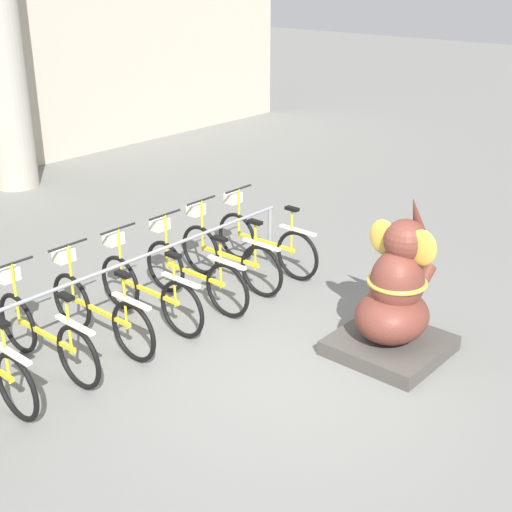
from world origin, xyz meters
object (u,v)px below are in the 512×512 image
(bicycle_4, at_px, (147,289))
(bicycle_5, at_px, (193,272))
(bicycle_7, at_px, (264,240))
(bicycle_3, at_px, (98,309))
(bicycle_6, at_px, (228,254))
(elephant_statue, at_px, (395,302))
(bicycle_2, at_px, (44,332))

(bicycle_4, xyz_separation_m, bicycle_5, (0.66, -0.04, 0.00))
(bicycle_7, bearing_deg, bicycle_3, 179.58)
(bicycle_6, relative_size, bicycle_7, 1.00)
(bicycle_4, height_order, elephant_statue, elephant_statue)
(bicycle_6, bearing_deg, bicycle_4, -179.34)
(bicycle_5, xyz_separation_m, elephant_statue, (0.56, -2.38, 0.16))
(bicycle_6, height_order, elephant_statue, elephant_statue)
(bicycle_2, xyz_separation_m, bicycle_3, (0.66, -0.00, 0.00))
(elephant_statue, bearing_deg, bicycle_4, 116.73)
(bicycle_4, distance_m, elephant_statue, 2.72)
(bicycle_4, height_order, bicycle_7, same)
(bicycle_2, relative_size, bicycle_6, 1.00)
(bicycle_4, bearing_deg, bicycle_2, 179.49)
(bicycle_7, bearing_deg, bicycle_4, 179.66)
(bicycle_4, bearing_deg, bicycle_7, -0.34)
(bicycle_7, xyz_separation_m, elephant_statue, (-0.77, -2.41, 0.16))
(bicycle_4, xyz_separation_m, bicycle_6, (1.33, 0.02, 0.00))
(bicycle_3, height_order, bicycle_7, same)
(bicycle_4, relative_size, bicycle_7, 1.00)
(elephant_statue, bearing_deg, bicycle_3, 127.78)
(bicycle_3, relative_size, bicycle_7, 1.00)
(bicycle_2, bearing_deg, elephant_statue, -43.71)
(bicycle_2, height_order, elephant_statue, elephant_statue)
(bicycle_7, distance_m, elephant_statue, 2.53)
(bicycle_6, bearing_deg, bicycle_2, -179.93)
(bicycle_3, xyz_separation_m, elephant_statue, (1.88, -2.43, 0.16))
(bicycle_4, bearing_deg, bicycle_6, 0.66)
(bicycle_2, height_order, bicycle_5, same)
(bicycle_5, relative_size, bicycle_7, 1.00)
(bicycle_3, distance_m, bicycle_4, 0.66)
(bicycle_3, height_order, bicycle_6, same)
(bicycle_3, height_order, elephant_statue, elephant_statue)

